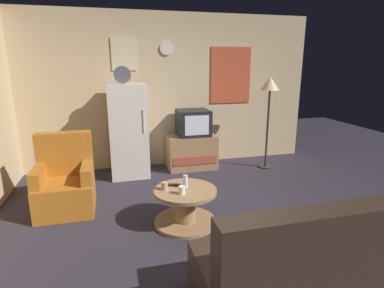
% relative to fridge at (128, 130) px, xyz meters
% --- Properties ---
extents(ground_plane, '(12.00, 12.00, 0.00)m').
position_rel_fridge_xyz_m(ground_plane, '(0.77, -1.98, -0.75)').
color(ground_plane, '#2D2833').
extents(wall_with_art, '(5.20, 0.12, 2.65)m').
position_rel_fridge_xyz_m(wall_with_art, '(0.78, 0.47, 0.57)').
color(wall_with_art, '#D1B284').
rests_on(wall_with_art, ground_plane).
extents(fridge, '(0.60, 0.62, 1.77)m').
position_rel_fridge_xyz_m(fridge, '(0.00, 0.00, 0.00)').
color(fridge, silver).
rests_on(fridge, ground_plane).
extents(tv_stand, '(0.84, 0.53, 0.59)m').
position_rel_fridge_xyz_m(tv_stand, '(1.08, 0.10, -0.46)').
color(tv_stand, '#9E754C').
rests_on(tv_stand, ground_plane).
extents(crt_tv, '(0.54, 0.51, 0.44)m').
position_rel_fridge_xyz_m(crt_tv, '(1.11, 0.10, 0.06)').
color(crt_tv, black).
rests_on(crt_tv, tv_stand).
extents(standing_lamp, '(0.32, 0.32, 1.59)m').
position_rel_fridge_xyz_m(standing_lamp, '(2.37, -0.22, 0.60)').
color(standing_lamp, '#332D28').
rests_on(standing_lamp, ground_plane).
extents(coffee_table, '(0.72, 0.72, 0.42)m').
position_rel_fridge_xyz_m(coffee_table, '(0.51, -1.83, -0.54)').
color(coffee_table, '#9E754C').
rests_on(coffee_table, ground_plane).
extents(wine_glass, '(0.05, 0.05, 0.15)m').
position_rel_fridge_xyz_m(wine_glass, '(0.53, -1.77, -0.26)').
color(wine_glass, silver).
rests_on(wine_glass, coffee_table).
extents(mug_ceramic_white, '(0.08, 0.08, 0.09)m').
position_rel_fridge_xyz_m(mug_ceramic_white, '(0.44, -1.94, -0.29)').
color(mug_ceramic_white, silver).
rests_on(mug_ceramic_white, coffee_table).
extents(mug_ceramic_tan, '(0.08, 0.08, 0.09)m').
position_rel_fridge_xyz_m(mug_ceramic_tan, '(0.28, -1.78, -0.29)').
color(mug_ceramic_tan, tan).
rests_on(mug_ceramic_tan, coffee_table).
extents(remote_control, '(0.16, 0.09, 0.02)m').
position_rel_fridge_xyz_m(remote_control, '(0.41, -1.69, -0.32)').
color(remote_control, black).
rests_on(remote_control, coffee_table).
extents(armchair, '(0.68, 0.68, 0.96)m').
position_rel_fridge_xyz_m(armchair, '(-0.87, -1.08, -0.42)').
color(armchair, '#B2661E').
rests_on(armchair, ground_plane).
extents(couch, '(1.70, 0.80, 0.92)m').
position_rel_fridge_xyz_m(couch, '(1.14, -3.28, -0.44)').
color(couch, '#38281E').
rests_on(couch, ground_plane).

